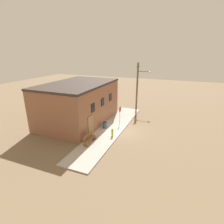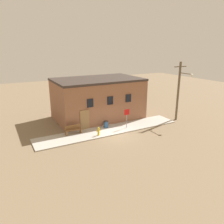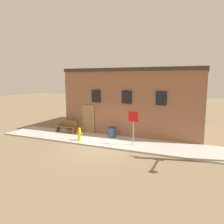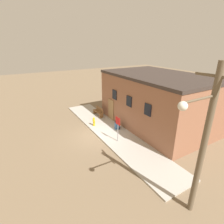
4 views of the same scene
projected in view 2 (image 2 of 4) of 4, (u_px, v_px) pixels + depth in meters
ground_plane at (117, 135)px, 21.91m from camera, size 80.00×80.00×0.00m
sidewalk at (110, 130)px, 23.07m from camera, size 15.74×2.80×0.10m
brick_building at (98, 98)px, 26.56m from camera, size 10.19×6.48×4.88m
fire_hydrant at (98, 131)px, 21.43m from camera, size 0.41×0.20×0.86m
stop_sign at (127, 115)px, 23.12m from camera, size 0.61×0.06×2.07m
bench at (73, 130)px, 21.76m from camera, size 1.60×0.44×0.91m
trash_bin at (106, 124)px, 23.53m from camera, size 0.53×0.53×0.72m
utility_pole at (179, 89)px, 25.32m from camera, size 1.80×2.01×6.88m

